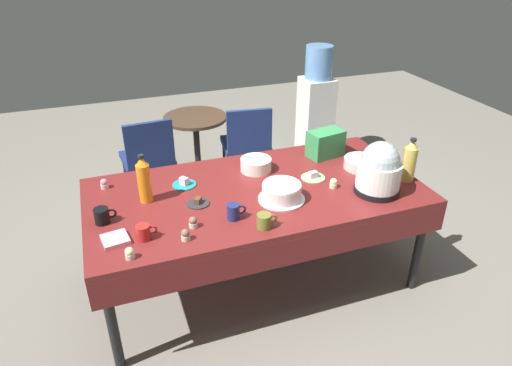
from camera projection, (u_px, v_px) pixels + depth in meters
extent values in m
plane|color=slate|center=(256.00, 277.00, 3.40)|extent=(9.00, 9.00, 0.00)
cube|color=maroon|center=(256.00, 192.00, 3.05)|extent=(2.20, 1.10, 0.04)
cylinder|color=black|center=(112.00, 322.00, 2.54)|extent=(0.06, 0.06, 0.71)
cylinder|color=black|center=(419.00, 247.00, 3.14)|extent=(0.06, 0.06, 0.71)
cylinder|color=black|center=(101.00, 230.00, 3.31)|extent=(0.06, 0.06, 0.71)
cylinder|color=black|center=(349.00, 184.00, 3.92)|extent=(0.06, 0.06, 0.71)
cube|color=maroon|center=(288.00, 253.00, 2.65)|extent=(2.20, 0.01, 0.18)
cube|color=maroon|center=(232.00, 171.00, 3.55)|extent=(2.20, 0.01, 0.18)
cylinder|color=silver|center=(281.00, 199.00, 2.92)|extent=(0.30, 0.30, 0.01)
cylinder|color=white|center=(282.00, 192.00, 2.90)|extent=(0.25, 0.25, 0.09)
cylinder|color=white|center=(282.00, 185.00, 2.87)|extent=(0.24, 0.24, 0.01)
cylinder|color=black|center=(376.00, 189.00, 3.00)|extent=(0.30, 0.30, 0.04)
cylinder|color=white|center=(379.00, 175.00, 2.95)|extent=(0.28, 0.28, 0.17)
sphere|color=#B2BCC1|center=(381.00, 160.00, 2.90)|extent=(0.24, 0.24, 0.24)
cylinder|color=#B2C6BC|center=(361.00, 163.00, 3.30)|extent=(0.25, 0.25, 0.07)
cylinder|color=silver|center=(256.00, 165.00, 3.26)|extent=(0.22, 0.22, 0.09)
cylinder|color=#2D2D33|center=(198.00, 203.00, 2.88)|extent=(0.14, 0.14, 0.01)
cube|color=brown|center=(198.00, 200.00, 2.87)|extent=(0.06, 0.06, 0.04)
cylinder|color=#8CA87F|center=(313.00, 178.00, 3.18)|extent=(0.17, 0.17, 0.01)
cube|color=beige|center=(313.00, 175.00, 3.17)|extent=(0.06, 0.05, 0.04)
cylinder|color=teal|center=(184.00, 185.00, 3.09)|extent=(0.16, 0.16, 0.01)
cube|color=beige|center=(184.00, 181.00, 3.08)|extent=(0.06, 0.07, 0.05)
cylinder|color=beige|center=(130.00, 256.00, 2.39)|extent=(0.05, 0.05, 0.03)
sphere|color=beige|center=(129.00, 251.00, 2.38)|extent=(0.05, 0.05, 0.05)
cylinder|color=beige|center=(193.00, 225.00, 2.65)|extent=(0.05, 0.05, 0.03)
sphere|color=brown|center=(193.00, 221.00, 2.63)|extent=(0.05, 0.05, 0.05)
cylinder|color=beige|center=(105.00, 186.00, 3.05)|extent=(0.05, 0.05, 0.03)
sphere|color=pink|center=(104.00, 182.00, 3.04)|extent=(0.05, 0.05, 0.05)
cylinder|color=beige|center=(333.00, 186.00, 3.06)|extent=(0.05, 0.05, 0.03)
sphere|color=beige|center=(334.00, 182.00, 3.04)|extent=(0.05, 0.05, 0.05)
cylinder|color=beige|center=(186.00, 237.00, 2.54)|extent=(0.05, 0.05, 0.03)
sphere|color=brown|center=(185.00, 233.00, 2.52)|extent=(0.05, 0.05, 0.05)
cylinder|color=gold|center=(409.00, 164.00, 3.10)|extent=(0.09, 0.09, 0.24)
cone|color=gold|center=(413.00, 145.00, 3.03)|extent=(0.08, 0.08, 0.05)
cylinder|color=black|center=(414.00, 140.00, 3.01)|extent=(0.04, 0.04, 0.02)
cylinder|color=orange|center=(144.00, 183.00, 2.85)|extent=(0.08, 0.08, 0.25)
cone|color=orange|center=(141.00, 161.00, 2.78)|extent=(0.08, 0.08, 0.05)
cylinder|color=black|center=(141.00, 156.00, 2.76)|extent=(0.04, 0.04, 0.02)
cylinder|color=navy|center=(233.00, 212.00, 2.71)|extent=(0.08, 0.08, 0.10)
torus|color=navy|center=(241.00, 210.00, 2.72)|extent=(0.06, 0.01, 0.06)
cylinder|color=olive|center=(264.00, 221.00, 2.63)|extent=(0.09, 0.09, 0.09)
torus|color=olive|center=(273.00, 219.00, 2.64)|extent=(0.06, 0.01, 0.06)
cylinder|color=black|center=(102.00, 216.00, 2.67)|extent=(0.09, 0.09, 0.09)
torus|color=black|center=(111.00, 213.00, 2.69)|extent=(0.06, 0.01, 0.06)
cylinder|color=#B2231E|center=(143.00, 232.00, 2.53)|extent=(0.08, 0.08, 0.09)
torus|color=#B2231E|center=(153.00, 230.00, 2.54)|extent=(0.06, 0.01, 0.06)
cube|color=#338C4C|center=(325.00, 144.00, 3.45)|extent=(0.29, 0.21, 0.20)
cube|color=pink|center=(115.00, 239.00, 2.53)|extent=(0.16, 0.16, 0.02)
cube|color=navy|center=(147.00, 159.00, 4.20)|extent=(0.47, 0.47, 0.05)
cube|color=navy|center=(150.00, 144.00, 3.93)|extent=(0.42, 0.07, 0.40)
cylinder|color=black|center=(165.00, 168.00, 4.52)|extent=(0.03, 0.03, 0.40)
cylinder|color=black|center=(126.00, 176.00, 4.39)|extent=(0.03, 0.03, 0.40)
cylinder|color=black|center=(175.00, 185.00, 4.22)|extent=(0.03, 0.03, 0.40)
cylinder|color=black|center=(134.00, 194.00, 4.08)|extent=(0.03, 0.03, 0.40)
cube|color=navy|center=(246.00, 144.00, 4.48)|extent=(0.50, 0.50, 0.05)
cube|color=navy|center=(249.00, 131.00, 4.20)|extent=(0.42, 0.10, 0.40)
cylinder|color=black|center=(260.00, 155.00, 4.78)|extent=(0.03, 0.03, 0.40)
cylinder|color=black|center=(224.00, 159.00, 4.71)|extent=(0.03, 0.03, 0.40)
cylinder|color=black|center=(269.00, 172.00, 4.46)|extent=(0.03, 0.03, 0.40)
cylinder|color=black|center=(230.00, 176.00, 4.39)|extent=(0.03, 0.03, 0.40)
cylinder|color=#473323|center=(195.00, 118.00, 4.33)|extent=(0.60, 0.60, 0.03)
cylinder|color=black|center=(197.00, 151.00, 4.50)|extent=(0.06, 0.06, 0.67)
cylinder|color=black|center=(200.00, 182.00, 4.67)|extent=(0.44, 0.44, 0.02)
cube|color=silver|center=(315.00, 119.00, 5.01)|extent=(0.32, 0.32, 0.90)
cylinder|color=#6699D8|center=(319.00, 62.00, 4.71)|extent=(0.28, 0.28, 0.34)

